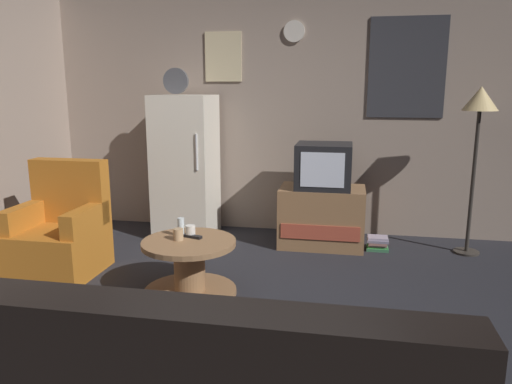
{
  "coord_description": "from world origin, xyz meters",
  "views": [
    {
      "loc": [
        0.75,
        -2.92,
        1.59
      ],
      "look_at": [
        0.03,
        0.9,
        0.75
      ],
      "focal_mm": 34.5,
      "sensor_mm": 36.0,
      "label": 1
    }
  ],
  "objects": [
    {
      "name": "ground_plane",
      "position": [
        0.0,
        0.0,
        0.0
      ],
      "size": [
        12.0,
        12.0,
        0.0
      ],
      "primitive_type": "plane",
      "color": "#232328"
    },
    {
      "name": "wall_with_art",
      "position": [
        0.01,
        2.45,
        1.29
      ],
      "size": [
        5.2,
        0.12,
        2.56
      ],
      "color": "gray",
      "rests_on": "ground_plane"
    },
    {
      "name": "fridge",
      "position": [
        -0.94,
        2.01,
        0.75
      ],
      "size": [
        0.6,
        0.62,
        1.77
      ],
      "color": "silver",
      "rests_on": "ground_plane"
    },
    {
      "name": "tv_stand",
      "position": [
        0.51,
        1.91,
        0.3
      ],
      "size": [
        0.84,
        0.53,
        0.6
      ],
      "color": "#8E6642",
      "rests_on": "ground_plane"
    },
    {
      "name": "crt_tv",
      "position": [
        0.52,
        1.91,
        0.82
      ],
      "size": [
        0.54,
        0.51,
        0.44
      ],
      "color": "black",
      "rests_on": "tv_stand"
    },
    {
      "name": "standing_lamp",
      "position": [
        1.92,
        1.93,
        1.36
      ],
      "size": [
        0.32,
        0.32,
        1.59
      ],
      "color": "#332D28",
      "rests_on": "ground_plane"
    },
    {
      "name": "coffee_table",
      "position": [
        -0.42,
        0.5,
        0.22
      ],
      "size": [
        0.72,
        0.72,
        0.44
      ],
      "color": "#8E6642",
      "rests_on": "ground_plane"
    },
    {
      "name": "wine_glass",
      "position": [
        -0.51,
        0.59,
        0.51
      ],
      "size": [
        0.05,
        0.05,
        0.15
      ],
      "primitive_type": "cylinder",
      "color": "silver",
      "rests_on": "coffee_table"
    },
    {
      "name": "mug_ceramic_white",
      "position": [
        -0.44,
        0.6,
        0.48
      ],
      "size": [
        0.08,
        0.08,
        0.09
      ],
      "primitive_type": "cylinder",
      "color": "silver",
      "rests_on": "coffee_table"
    },
    {
      "name": "mug_ceramic_tan",
      "position": [
        -0.5,
        0.5,
        0.48
      ],
      "size": [
        0.08,
        0.08,
        0.09
      ],
      "primitive_type": "cylinder",
      "color": "tan",
      "rests_on": "coffee_table"
    },
    {
      "name": "remote_control",
      "position": [
        -0.41,
        0.57,
        0.45
      ],
      "size": [
        0.16,
        0.09,
        0.02
      ],
      "primitive_type": "cube",
      "rotation": [
        0.0,
        0.0,
        -0.3
      ],
      "color": "black",
      "rests_on": "coffee_table"
    },
    {
      "name": "armchair",
      "position": [
        -1.67,
        0.77,
        0.34
      ],
      "size": [
        0.68,
        0.68,
        0.96
      ],
      "color": "#B2661E",
      "rests_on": "ground_plane"
    },
    {
      "name": "book_stack",
      "position": [
        1.07,
        1.86,
        0.07
      ],
      "size": [
        0.21,
        0.17,
        0.14
      ],
      "color": "#366E48",
      "rests_on": "ground_plane"
    }
  ]
}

